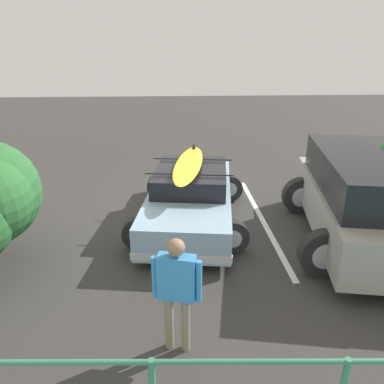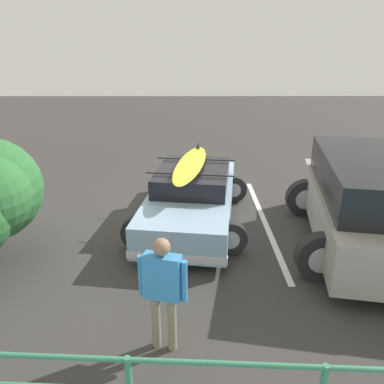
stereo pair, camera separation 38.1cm
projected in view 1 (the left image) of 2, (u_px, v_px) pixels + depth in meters
name	position (u px, v px, depth m)	size (l,w,h in m)	color
ground_plane	(180.00, 214.00, 8.84)	(44.00, 44.00, 0.02)	#383533
parking_stripe	(262.00, 220.00, 8.52)	(4.92, 0.12, 0.00)	silver
sedan_car	(190.00, 196.00, 8.25)	(2.76, 4.39, 1.49)	#8CADC6
suv_car	(362.00, 198.00, 7.26)	(3.16, 4.72, 1.81)	#9E998E
person_bystander	(177.00, 286.00, 4.57)	(0.61, 0.28, 1.61)	gray
railing_fence	(248.00, 383.00, 3.64)	(9.41, 0.58, 0.93)	#387F5B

